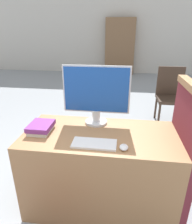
% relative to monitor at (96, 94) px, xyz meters
% --- Properties ---
extents(wall_back, '(12.00, 0.06, 2.80)m').
position_rel_monitor_xyz_m(wall_back, '(0.06, 6.05, 0.39)').
color(wall_back, beige).
rests_on(wall_back, ground_plane).
extents(desk, '(1.26, 0.63, 0.73)m').
position_rel_monitor_xyz_m(desk, '(0.06, -0.20, -0.64)').
color(desk, '#9E7047').
rests_on(desk, ground_plane).
extents(carrel_divider, '(0.07, 0.62, 1.17)m').
position_rel_monitor_xyz_m(carrel_divider, '(0.71, -0.20, -0.41)').
color(carrel_divider, maroon).
rests_on(carrel_divider, ground_plane).
extents(monitor, '(0.58, 0.20, 0.52)m').
position_rel_monitor_xyz_m(monitor, '(0.00, 0.00, 0.00)').
color(monitor, silver).
rests_on(monitor, desk).
extents(keyboard, '(0.33, 0.15, 0.02)m').
position_rel_monitor_xyz_m(keyboard, '(0.04, -0.38, -0.27)').
color(keyboard, white).
rests_on(keyboard, desk).
extents(mouse, '(0.06, 0.08, 0.03)m').
position_rel_monitor_xyz_m(mouse, '(0.25, -0.40, -0.26)').
color(mouse, white).
rests_on(mouse, desk).
extents(book_stack, '(0.18, 0.22, 0.07)m').
position_rel_monitor_xyz_m(book_stack, '(-0.43, -0.23, -0.24)').
color(book_stack, silver).
rests_on(book_stack, desk).
extents(far_chair, '(0.44, 0.44, 0.95)m').
position_rel_monitor_xyz_m(far_chair, '(1.03, 1.77, -0.48)').
color(far_chair, '#38281E').
rests_on(far_chair, ground_plane).
extents(bookshelf_far, '(1.02, 0.32, 1.90)m').
position_rel_monitor_xyz_m(bookshelf_far, '(0.05, 5.81, -0.06)').
color(bookshelf_far, '#846042').
rests_on(bookshelf_far, ground_plane).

